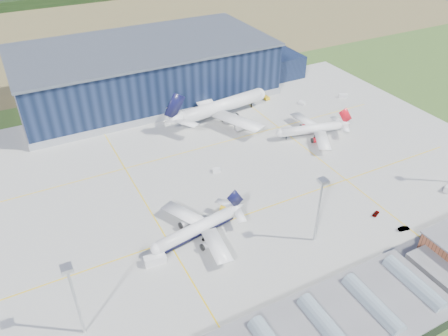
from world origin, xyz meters
TOP-DOWN VIEW (x-y plane):
  - ground at (0.00, 0.00)m, footprint 600.00×600.00m
  - apron at (0.00, 10.00)m, footprint 220.00×160.00m
  - farmland at (0.00, 220.00)m, footprint 600.00×220.00m
  - treeline at (0.00, 300.00)m, footprint 600.00×8.00m
  - hangar at (2.81, 94.80)m, footprint 145.00×62.00m
  - glass_concourse at (-6.45, -60.00)m, footprint 78.00×23.00m
  - light_mast_west at (-60.00, -30.00)m, footprint 2.60×2.60m
  - light_mast_center at (10.00, -30.00)m, footprint 2.60×2.60m
  - airliner_navy at (-21.74, -12.34)m, footprint 40.13×39.51m
  - airliner_red at (47.55, 22.00)m, footprint 41.80×41.23m
  - airliner_widebody at (22.18, 55.00)m, footprint 62.08×61.06m
  - gse_tug_b at (-8.47, -4.99)m, footprint 3.84×4.06m
  - gse_van_a at (-36.59, -16.45)m, footprint 6.40×3.26m
  - gse_cart_a at (63.23, 49.30)m, footprint 3.34×3.97m
  - gse_van_b at (85.94, 45.88)m, footprint 4.60×3.91m
  - gse_tug_c at (50.61, 62.00)m, footprint 2.21×3.51m
  - gse_cart_b at (0.13, 16.99)m, footprint 3.40×2.65m
  - car_a at (35.50, -29.85)m, footprint 3.69×2.64m
  - car_b at (37.98, -39.54)m, footprint 3.96×2.01m

SIDE VIEW (x-z plane):
  - ground at x=0.00m, z-range 0.00..0.00m
  - farmland at x=0.00m, z-range -0.01..0.01m
  - apron at x=0.00m, z-range -0.01..0.07m
  - car_a at x=35.50m, z-range 0.00..1.17m
  - car_b at x=37.98m, z-range 0.00..1.24m
  - gse_cart_b at x=0.13m, z-range 0.00..1.31m
  - gse_cart_a at x=63.23m, z-range 0.00..1.46m
  - gse_tug_b at x=-8.47m, z-range 0.00..1.47m
  - gse_tug_c at x=50.61m, z-range 0.00..1.53m
  - gse_van_b at x=85.94m, z-range 0.00..1.94m
  - gse_van_a at x=-36.59m, z-range 0.00..2.69m
  - glass_concourse at x=-6.45m, z-range -0.61..7.99m
  - treeline at x=0.00m, z-range 0.00..8.00m
  - airliner_red at x=47.55m, z-range 0.00..11.38m
  - airliner_navy at x=-21.74m, z-range 0.00..11.38m
  - airliner_widebody at x=22.18m, z-range 0.00..18.00m
  - hangar at x=2.81m, z-range -1.43..24.67m
  - light_mast_west at x=-60.00m, z-range 3.93..26.93m
  - light_mast_center at x=10.00m, z-range 3.93..26.93m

